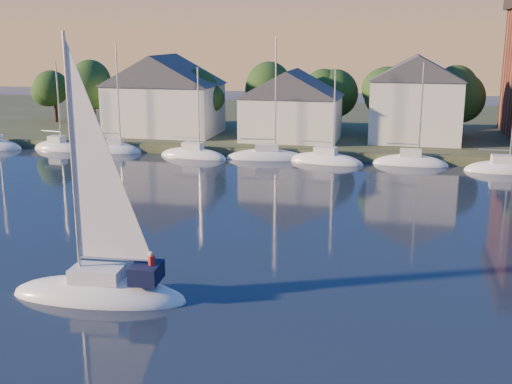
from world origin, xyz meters
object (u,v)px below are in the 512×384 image
(clubhouse_west, at_px, (164,94))
(clubhouse_centre, at_px, (292,104))
(hero_sailboat, at_px, (101,287))
(clubhouse_east, at_px, (416,98))

(clubhouse_west, bearing_deg, clubhouse_centre, -3.58)
(clubhouse_west, xyz_separation_m, hero_sailboat, (13.99, -46.71, -5.33))
(hero_sailboat, bearing_deg, clubhouse_centre, -96.33)
(hero_sailboat, bearing_deg, clubhouse_west, -77.14)
(clubhouse_west, relative_size, hero_sailboat, 0.95)
(clubhouse_centre, relative_size, clubhouse_east, 1.10)
(clubhouse_east, bearing_deg, clubhouse_west, -178.09)
(clubhouse_east, distance_m, hero_sailboat, 50.62)
(clubhouse_west, distance_m, hero_sailboat, 49.06)
(clubhouse_east, xyz_separation_m, hero_sailboat, (-16.01, -47.71, -5.40))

